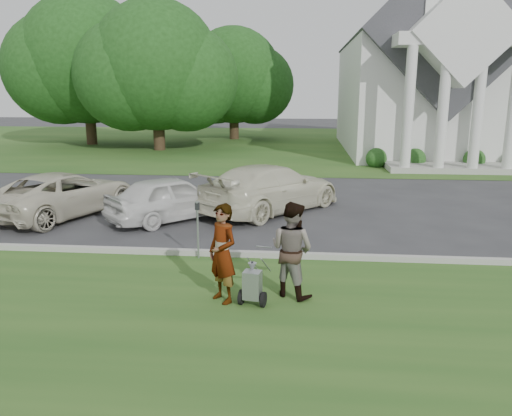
# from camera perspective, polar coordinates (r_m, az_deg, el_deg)

# --- Properties ---
(ground) EXTENTS (120.00, 120.00, 0.00)m
(ground) POSITION_cam_1_polar(r_m,az_deg,el_deg) (11.78, -2.73, -6.46)
(ground) COLOR #333335
(ground) RESTS_ON ground
(grass_strip) EXTENTS (80.00, 7.00, 0.01)m
(grass_strip) POSITION_cam_1_polar(r_m,az_deg,el_deg) (9.05, -5.41, -12.86)
(grass_strip) COLOR #27511B
(grass_strip) RESTS_ON ground
(church_lawn) EXTENTS (80.00, 30.00, 0.01)m
(church_lawn) POSITION_cam_1_polar(r_m,az_deg,el_deg) (38.21, 2.89, 7.40)
(church_lawn) COLOR #27511B
(church_lawn) RESTS_ON ground
(curb) EXTENTS (80.00, 0.18, 0.15)m
(curb) POSITION_cam_1_polar(r_m,az_deg,el_deg) (12.26, -2.38, -5.26)
(curb) COLOR #9E9E93
(curb) RESTS_ON ground
(church) EXTENTS (9.19, 19.00, 24.10)m
(church) POSITION_cam_1_polar(r_m,az_deg,el_deg) (34.93, 18.25, 15.95)
(church) COLOR white
(church) RESTS_ON ground
(tree_left) EXTENTS (10.63, 8.40, 9.71)m
(tree_left) POSITION_cam_1_polar(r_m,az_deg,el_deg) (34.33, -11.35, 15.02)
(tree_left) COLOR #332316
(tree_left) RESTS_ON ground
(tree_far) EXTENTS (11.64, 9.20, 10.73)m
(tree_far) POSITION_cam_1_polar(r_m,az_deg,el_deg) (39.22, -18.85, 15.20)
(tree_far) COLOR #332316
(tree_far) RESTS_ON ground
(tree_back) EXTENTS (9.61, 7.60, 8.89)m
(tree_back) POSITION_cam_1_polar(r_m,az_deg,el_deg) (41.34, -2.59, 14.41)
(tree_back) COLOR #332316
(tree_back) RESTS_ON ground
(striping_cart) EXTENTS (0.59, 1.05, 0.93)m
(striping_cart) POSITION_cam_1_polar(r_m,az_deg,el_deg) (9.50, -0.40, -8.88)
(striping_cart) COLOR black
(striping_cart) RESTS_ON ground
(person_left) EXTENTS (0.82, 0.82, 1.92)m
(person_left) POSITION_cam_1_polar(r_m,az_deg,el_deg) (9.50, -3.84, -5.29)
(person_left) COLOR #999999
(person_left) RESTS_ON ground
(person_right) EXTENTS (1.16, 1.10, 1.90)m
(person_right) POSITION_cam_1_polar(r_m,az_deg,el_deg) (9.77, 4.11, -4.81)
(person_right) COLOR #999999
(person_right) RESTS_ON ground
(parking_meter_near) EXTENTS (0.10, 0.09, 1.42)m
(parking_meter_near) POSITION_cam_1_polar(r_m,az_deg,el_deg) (11.98, -6.68, -1.72)
(parking_meter_near) COLOR #989CA1
(parking_meter_near) RESTS_ON ground
(car_a) EXTENTS (4.02, 5.58, 1.41)m
(car_a) POSITION_cam_1_polar(r_m,az_deg,el_deg) (17.33, -21.06, 1.55)
(car_a) COLOR beige
(car_a) RESTS_ON ground
(car_b) EXTENTS (4.11, 4.09, 1.41)m
(car_b) POSITION_cam_1_polar(r_m,az_deg,el_deg) (15.76, -9.55, 1.15)
(car_b) COLOR silver
(car_b) RESTS_ON ground
(car_c) EXTENTS (5.14, 5.64, 1.58)m
(car_c) POSITION_cam_1_polar(r_m,az_deg,el_deg) (16.63, 1.73, 2.28)
(car_c) COLOR beige
(car_c) RESTS_ON ground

